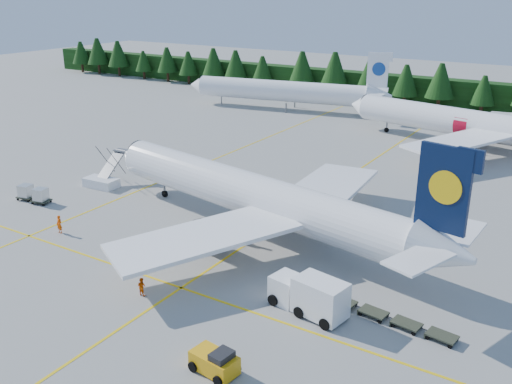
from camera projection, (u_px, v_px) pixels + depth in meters
The scene contains 16 objects.
ground at pixel (172, 246), 56.15m from camera, with size 320.00×320.00×0.00m, color gray.
taxi_stripe_a at pixel (188, 170), 79.06m from camera, with size 0.25×120.00×0.01m, color yellow.
taxi_stripe_b at pixel (318, 197), 69.06m from camera, with size 0.25×120.00×0.01m, color yellow.
taxi_stripe_cross at pixel (129, 270), 51.38m from camera, with size 80.00×0.25×0.01m, color yellow.
treeline_hedge at pixel (423, 92), 120.36m from camera, with size 220.00×4.00×6.00m, color black.
airliner_navy at pixel (245, 193), 59.11m from camera, with size 44.19×36.03×12.96m.
airliner_red at pixel (461, 123), 89.74m from camera, with size 42.93×34.98×12.61m.
airliner_far_left at pixel (276, 90), 117.03m from camera, with size 41.94×10.85×12.28m.
airstairs at pixel (103, 180), 72.56m from camera, with size 4.49×6.10×3.93m.
service_truck at pixel (308, 294), 44.41m from camera, with size 6.73×3.41×3.10m.
baggage_tug at pixel (215, 362), 37.55m from camera, with size 3.39×2.10×1.71m.
dolly_train at pixel (374, 312), 44.09m from camera, with size 13.03×2.37×0.13m.
uld_pair at pixel (33, 193), 67.36m from camera, with size 4.85×2.03×1.54m.
crew_a at pixel (59, 224), 58.78m from camera, with size 0.70×0.46×1.92m, color #FF5205.
crew_b at pixel (142, 286), 47.02m from camera, with size 0.77×0.60×1.58m, color #F75505.
crew_c at pixel (235, 221), 59.46m from camera, with size 0.81×0.55×1.97m, color #EE6005.
Camera 1 is at (34.09, -38.74, 24.21)m, focal length 40.00 mm.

